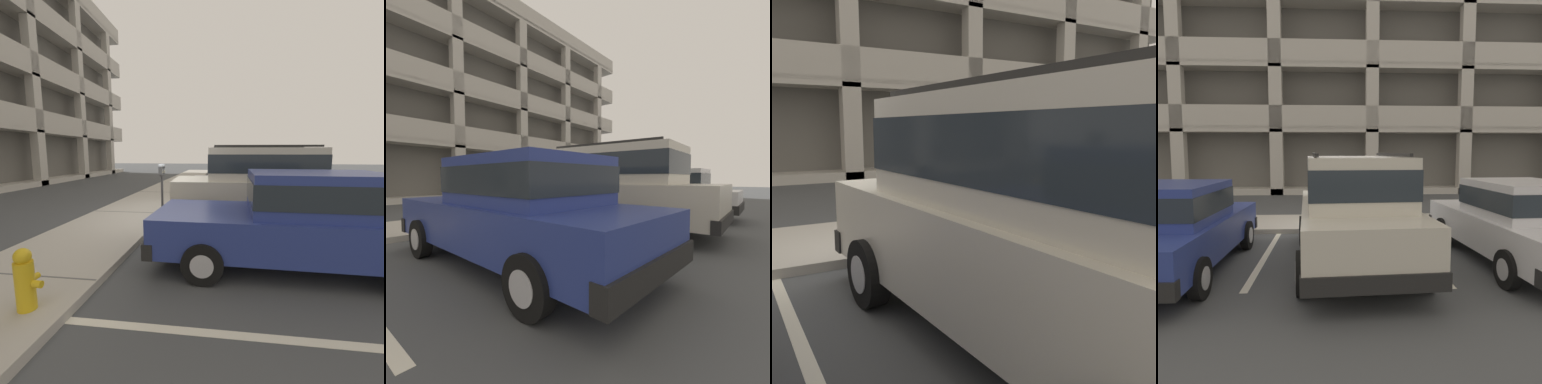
{
  "view_description": "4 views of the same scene",
  "coord_description": "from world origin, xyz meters",
  "views": [
    {
      "loc": [
        -7.07,
        -1.5,
        1.82
      ],
      "look_at": [
        -0.19,
        -0.59,
        0.78
      ],
      "focal_mm": 24.0,
      "sensor_mm": 36.0,
      "label": 1
    },
    {
      "loc": [
        -5.2,
        -5.69,
        1.25
      ],
      "look_at": [
        0.45,
        -0.99,
        0.86
      ],
      "focal_mm": 24.0,
      "sensor_mm": 36.0,
      "label": 2
    },
    {
      "loc": [
        -2.02,
        -4.92,
        1.71
      ],
      "look_at": [
        0.47,
        -0.6,
        0.96
      ],
      "focal_mm": 40.0,
      "sensor_mm": 36.0,
      "label": 3
    },
    {
      "loc": [
        -0.31,
        -9.15,
        2.05
      ],
      "look_at": [
        0.17,
        -0.86,
        1.17
      ],
      "focal_mm": 35.0,
      "sensor_mm": 36.0,
      "label": 4
    }
  ],
  "objects": [
    {
      "name": "parking_stall_lines",
      "position": [
        1.56,
        -1.4,
        0.0
      ],
      "size": [
        12.61,
        4.8,
        0.01
      ],
      "color": "silver",
      "rests_on": "ground_plane"
    },
    {
      "name": "parking_garage",
      "position": [
        1.8,
        14.25,
        6.03
      ],
      "size": [
        32.0,
        10.0,
        13.25
      ],
      "color": "#64625C",
      "rests_on": "ground_plane"
    },
    {
      "name": "parking_meter_near",
      "position": [
        0.22,
        0.35,
        1.17
      ],
      "size": [
        0.35,
        0.12,
        1.41
      ],
      "color": "#47474C",
      "rests_on": "sidewalk"
    },
    {
      "name": "ground_plane",
      "position": [
        0.0,
        0.0,
        -0.05
      ],
      "size": [
        80.0,
        80.0,
        0.1
      ],
      "color": "#444749"
    },
    {
      "name": "sidewalk",
      "position": [
        0.0,
        1.3,
        0.06
      ],
      "size": [
        40.0,
        2.2,
        0.12
      ],
      "color": "#ADA89E",
      "rests_on": "ground_plane"
    },
    {
      "name": "silver_suv",
      "position": [
        0.14,
        -2.45,
        1.09
      ],
      "size": [
        2.21,
        4.88,
        2.03
      ],
      "rotation": [
        0.0,
        0.0,
        0.06
      ],
      "color": "beige",
      "rests_on": "ground_plane"
    }
  ]
}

